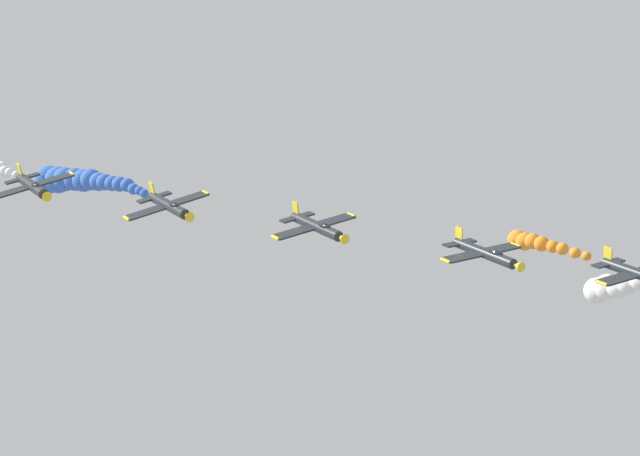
% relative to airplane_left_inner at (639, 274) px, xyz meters
% --- Properties ---
extents(smoke_trail_lead, '(3.51, 22.72, 8.80)m').
position_rel_airplane_left_inner_xyz_m(smoke_trail_lead, '(-12.63, -12.61, -6.95)').
color(smoke_trail_lead, white).
extents(airplane_left_inner, '(9.57, 10.35, 2.34)m').
position_rel_airplane_left_inner_xyz_m(airplane_left_inner, '(0.00, 0.00, 0.00)').
color(airplane_left_inner, '#23282D').
extents(smoke_trail_left_inner, '(4.57, 15.73, 3.76)m').
position_rel_airplane_left_inner_xyz_m(smoke_trail_left_inner, '(-1.76, -17.40, -1.35)').
color(smoke_trail_left_inner, orange).
extents(airplane_right_inner, '(9.57, 10.35, 2.33)m').
position_rel_airplane_left_inner_xyz_m(airplane_right_inner, '(11.87, -9.77, 1.48)').
color(airplane_right_inner, '#23282D').
extents(airplane_left_outer, '(9.53, 10.35, 2.64)m').
position_rel_airplane_left_inner_xyz_m(airplane_left_outer, '(25.72, -20.14, 3.78)').
color(airplane_left_outer, '#23282D').
extents(airplane_right_outer, '(9.47, 10.35, 2.88)m').
position_rel_airplane_left_inner_xyz_m(airplane_right_outer, '(37.70, -30.74, 5.24)').
color(airplane_right_outer, '#23282D').
extents(smoke_trail_right_outer, '(7.20, 23.72, 4.63)m').
position_rel_airplane_left_inner_xyz_m(smoke_trail_right_outer, '(40.91, -53.92, 3.85)').
color(smoke_trail_right_outer, blue).
extents(airplane_trailing, '(9.47, 10.35, 2.89)m').
position_rel_airplane_left_inner_xyz_m(airplane_trailing, '(49.49, -40.13, 6.88)').
color(airplane_trailing, '#23282D').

